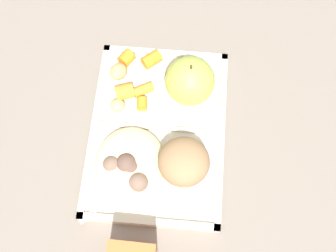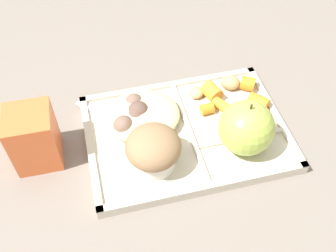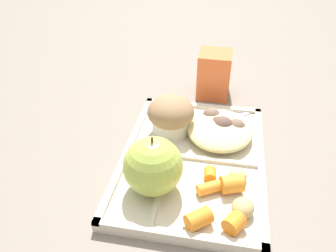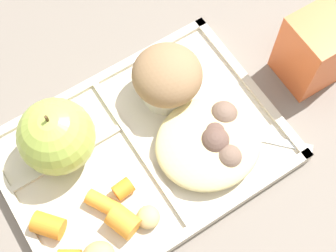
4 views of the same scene
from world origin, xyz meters
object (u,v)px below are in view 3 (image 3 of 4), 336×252
(lunch_tray, at_px, (193,160))
(milk_carton, at_px, (214,74))
(green_apple, at_px, (153,166))
(bran_muffin, at_px, (171,115))
(plastic_fork, at_px, (223,123))

(lunch_tray, bearing_deg, milk_carton, -3.85)
(green_apple, distance_m, bran_muffin, 0.15)
(lunch_tray, height_order, plastic_fork, lunch_tray)
(lunch_tray, height_order, milk_carton, milk_carton)
(green_apple, height_order, plastic_fork, green_apple)
(milk_carton, bearing_deg, bran_muffin, 160.28)
(lunch_tray, relative_size, milk_carton, 3.28)
(plastic_fork, distance_m, milk_carton, 0.14)
(green_apple, relative_size, milk_carton, 0.96)
(bran_muffin, bearing_deg, green_apple, 180.00)
(green_apple, xyz_separation_m, milk_carton, (0.32, -0.07, -0.01))
(green_apple, distance_m, milk_carton, 0.33)
(bran_muffin, bearing_deg, lunch_tray, -143.38)
(milk_carton, bearing_deg, lunch_tray, 177.24)
(plastic_fork, relative_size, milk_carton, 1.24)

